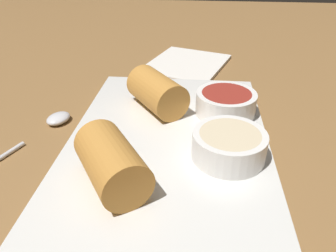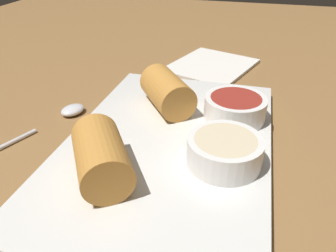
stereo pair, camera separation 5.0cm
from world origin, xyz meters
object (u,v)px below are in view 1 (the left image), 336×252
at_px(dipping_bowl_far, 226,102).
at_px(napkin, 187,64).
at_px(spoon, 41,130).
at_px(serving_plate, 168,146).
at_px(dipping_bowl_near, 229,144).

distance_m(dipping_bowl_far, napkin, 0.21).
bearing_deg(napkin, spoon, -34.08).
distance_m(dipping_bowl_far, spoon, 0.23).
relative_size(serving_plate, napkin, 1.88).
distance_m(serving_plate, spoon, 0.16).
relative_size(dipping_bowl_far, spoon, 0.38).
height_order(dipping_bowl_far, spoon, dipping_bowl_far).
bearing_deg(dipping_bowl_near, dipping_bowl_far, 178.79).
bearing_deg(dipping_bowl_near, napkin, -169.34).
xyz_separation_m(dipping_bowl_far, spoon, (0.05, -0.22, -0.03)).
xyz_separation_m(spoon, napkin, (-0.25, 0.17, -0.00)).
relative_size(serving_plate, spoon, 1.75).
relative_size(serving_plate, dipping_bowl_near, 4.61).
xyz_separation_m(dipping_bowl_near, spoon, (-0.05, -0.22, -0.03)).
bearing_deg(spoon, dipping_bowl_near, 77.96).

